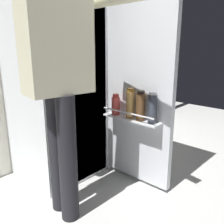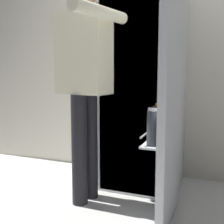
{
  "view_description": "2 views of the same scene",
  "coord_description": "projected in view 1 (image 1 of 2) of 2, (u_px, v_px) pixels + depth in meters",
  "views": [
    {
      "loc": [
        -1.26,
        -1.23,
        1.17
      ],
      "look_at": [
        -0.02,
        -0.11,
        0.7
      ],
      "focal_mm": 40.63,
      "sensor_mm": 36.0,
      "label": 1
    },
    {
      "loc": [
        0.69,
        -2.01,
        1.04
      ],
      "look_at": [
        -0.06,
        -0.09,
        0.75
      ],
      "focal_mm": 47.97,
      "sensor_mm": 36.0,
      "label": 2
    }
  ],
  "objects": [
    {
      "name": "kitchen_wall",
      "position": [
        28.0,
        26.0,
        2.24
      ],
      "size": [
        4.4,
        0.1,
        2.58
      ],
      "primitive_type": "cube",
      "color": "silver",
      "rests_on": "ground_plane"
    },
    {
      "name": "refrigerator",
      "position": [
        61.0,
        79.0,
        2.12
      ],
      "size": [
        0.7,
        1.23,
        1.72
      ],
      "color": "silver",
      "rests_on": "ground_plane"
    },
    {
      "name": "ground_plane",
      "position": [
        103.0,
        193.0,
        2.01
      ],
      "size": [
        6.48,
        6.48,
        0.0
      ],
      "primitive_type": "plane",
      "color": "silver"
    },
    {
      "name": "person",
      "position": [
        59.0,
        65.0,
        1.52
      ],
      "size": [
        0.55,
        0.77,
        1.71
      ],
      "color": "black",
      "rests_on": "ground_plane"
    }
  ]
}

